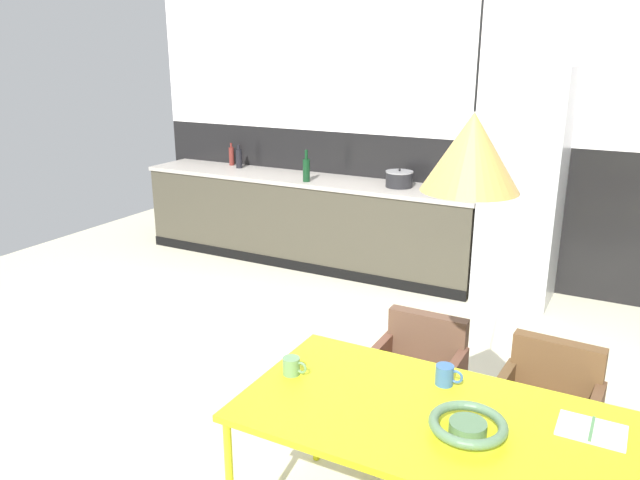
% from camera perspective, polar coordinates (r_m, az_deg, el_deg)
% --- Properties ---
extents(ground_plane, '(9.12, 9.12, 0.00)m').
position_cam_1_polar(ground_plane, '(3.91, -0.12, -16.58)').
color(ground_plane, beige).
extents(back_wall_splashback_dark, '(7.01, 0.12, 1.35)m').
position_cam_1_polar(back_wall_splashback_dark, '(6.20, 12.90, 2.75)').
color(back_wall_splashback_dark, black).
rests_on(back_wall_splashback_dark, ground).
extents(back_wall_panel_upper, '(7.01, 0.12, 1.35)m').
position_cam_1_polar(back_wall_panel_upper, '(6.02, 13.78, 15.24)').
color(back_wall_panel_upper, white).
rests_on(back_wall_panel_upper, back_wall_splashback_dark).
extents(kitchen_counter, '(3.65, 0.63, 0.91)m').
position_cam_1_polar(kitchen_counter, '(6.50, -1.33, 1.85)').
color(kitchen_counter, '#3D392D').
rests_on(kitchen_counter, ground).
extents(refrigerator_column, '(0.64, 0.60, 2.04)m').
position_cam_1_polar(refrigerator_column, '(5.66, 18.06, 4.56)').
color(refrigerator_column, '#ADAFB2').
rests_on(refrigerator_column, ground).
extents(dining_table, '(1.76, 0.86, 0.73)m').
position_cam_1_polar(dining_table, '(2.70, 11.94, -16.59)').
color(dining_table, '#CACD1B').
rests_on(dining_table, ground).
extents(armchair_far_side, '(0.49, 0.47, 0.73)m').
position_cam_1_polar(armchair_far_side, '(3.61, 9.05, -11.06)').
color(armchair_far_side, brown).
rests_on(armchair_far_side, ground).
extents(armchair_head_of_table, '(0.51, 0.50, 0.74)m').
position_cam_1_polar(armchair_head_of_table, '(3.45, 20.24, -13.29)').
color(armchair_head_of_table, brown).
rests_on(armchair_head_of_table, ground).
extents(fruit_bowl, '(0.31, 0.31, 0.07)m').
position_cam_1_polar(fruit_bowl, '(2.58, 13.39, -16.16)').
color(fruit_bowl, '#4C704C').
rests_on(fruit_bowl, dining_table).
extents(open_book, '(0.26, 0.19, 0.02)m').
position_cam_1_polar(open_book, '(2.77, 23.60, -15.67)').
color(open_book, white).
rests_on(open_book, dining_table).
extents(mug_tall_blue, '(0.12, 0.08, 0.08)m').
position_cam_1_polar(mug_tall_blue, '(2.92, -2.57, -11.45)').
color(mug_tall_blue, '#5B8456').
rests_on(mug_tall_blue, dining_table).
extents(mug_white_ceramic, '(0.13, 0.08, 0.09)m').
position_cam_1_polar(mug_white_ceramic, '(2.89, 11.40, -12.03)').
color(mug_white_ceramic, '#335B93').
rests_on(mug_white_ceramic, dining_table).
extents(cooking_pot, '(0.26, 0.26, 0.18)m').
position_cam_1_polar(cooking_pot, '(5.98, 7.26, 5.56)').
color(cooking_pot, black).
rests_on(cooking_pot, kitchen_counter).
extents(bottle_oil_tall, '(0.07, 0.07, 0.32)m').
position_cam_1_polar(bottle_oil_tall, '(6.16, -1.26, 6.50)').
color(bottle_oil_tall, '#0F3319').
rests_on(bottle_oil_tall, kitchen_counter).
extents(bottle_spice_small, '(0.06, 0.06, 0.25)m').
position_cam_1_polar(bottle_spice_small, '(7.12, -8.10, 7.63)').
color(bottle_spice_small, maroon).
rests_on(bottle_spice_small, kitchen_counter).
extents(bottle_vinegar_dark, '(0.07, 0.07, 0.25)m').
position_cam_1_polar(bottle_vinegar_dark, '(6.94, -7.43, 7.44)').
color(bottle_vinegar_dark, black).
rests_on(bottle_vinegar_dark, kitchen_counter).
extents(pendant_lamp_over_table_near, '(0.35, 0.35, 0.96)m').
position_cam_1_polar(pendant_lamp_over_table_near, '(2.29, 13.73, 7.85)').
color(pendant_lamp_over_table_near, black).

